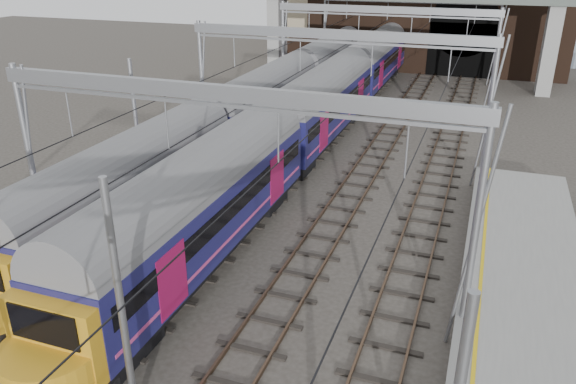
% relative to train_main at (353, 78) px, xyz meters
% --- Properties ---
extents(tracks, '(14.40, 80.00, 0.22)m').
position_rel_train_main_xyz_m(tracks, '(2.00, -20.05, -2.54)').
color(tracks, '#4C3828').
rests_on(tracks, ground).
extents(overhead_line, '(16.80, 80.00, 8.00)m').
position_rel_train_main_xyz_m(overhead_line, '(2.00, -13.56, 4.01)').
color(overhead_line, gray).
rests_on(overhead_line, ground).
extents(retaining_wall, '(28.00, 2.75, 9.00)m').
position_rel_train_main_xyz_m(retaining_wall, '(3.40, 16.88, 1.77)').
color(retaining_wall, '#322016').
rests_on(retaining_wall, ground).
extents(overbridge, '(28.00, 3.00, 9.25)m').
position_rel_train_main_xyz_m(overbridge, '(2.00, 10.95, 4.71)').
color(overbridge, gray).
rests_on(overbridge, ground).
extents(train_main, '(2.92, 67.38, 4.98)m').
position_rel_train_main_xyz_m(train_main, '(0.00, 0.00, 0.00)').
color(train_main, black).
rests_on(train_main, ground).
extents(train_second, '(2.69, 46.65, 4.66)m').
position_rel_train_main_xyz_m(train_second, '(-4.00, -8.76, -0.14)').
color(train_second, black).
rests_on(train_second, ground).
extents(equip_cover_b, '(0.88, 0.72, 0.09)m').
position_rel_train_main_xyz_m(equip_cover_b, '(-0.37, -30.87, -2.51)').
color(equip_cover_b, blue).
rests_on(equip_cover_b, ground).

